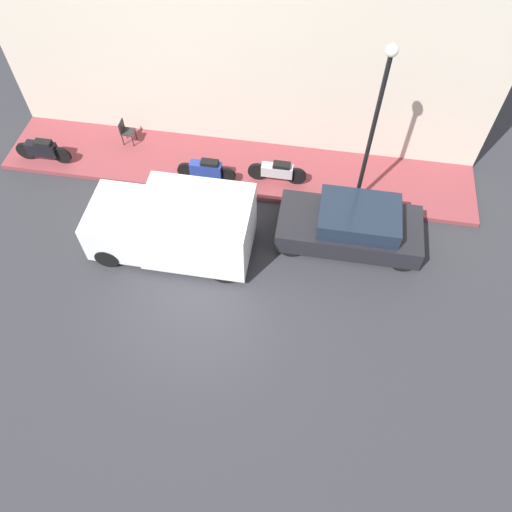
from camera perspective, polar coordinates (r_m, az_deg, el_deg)
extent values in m
plane|color=#2D2D33|center=(13.51, -6.24, -5.42)|extent=(60.00, 60.00, 0.00)
cube|color=brown|center=(16.51, -2.22, 10.08)|extent=(2.47, 15.14, 0.15)
cube|color=beige|center=(15.39, -1.64, 23.18)|extent=(0.30, 15.14, 7.23)
cube|color=black|center=(14.49, 10.55, 3.09)|extent=(1.83, 4.04, 0.65)
cube|color=#192333|center=(14.06, 11.72, 4.47)|extent=(1.61, 2.22, 0.52)
cylinder|color=black|center=(14.11, 3.97, 0.97)|extent=(0.20, 0.61, 0.61)
cylinder|color=black|center=(15.11, 4.71, 5.77)|extent=(0.20, 0.61, 0.61)
cylinder|color=black|center=(14.36, 16.44, -0.70)|extent=(0.20, 0.61, 0.61)
cylinder|color=black|center=(15.35, 16.40, 4.13)|extent=(0.20, 0.61, 0.61)
cube|color=white|center=(13.64, -6.67, 3.33)|extent=(2.04, 2.91, 1.77)
cube|color=white|center=(14.49, -15.19, 3.70)|extent=(1.94, 1.57, 1.24)
cube|color=#192333|center=(14.32, -16.36, 4.67)|extent=(1.74, 0.86, 0.50)
cylinder|color=black|center=(14.44, -16.60, -0.11)|extent=(0.22, 0.68, 0.68)
cylinder|color=black|center=(15.41, -14.47, 5.24)|extent=(0.22, 0.68, 0.68)
cylinder|color=black|center=(13.57, -3.69, -1.96)|extent=(0.22, 0.68, 0.68)
cylinder|color=black|center=(14.59, -2.29, 3.81)|extent=(0.22, 0.68, 0.68)
cube|color=black|center=(17.68, -23.28, 11.17)|extent=(0.30, 0.98, 0.45)
cube|color=black|center=(17.44, -23.20, 11.82)|extent=(0.27, 0.53, 0.12)
cylinder|color=black|center=(18.09, -24.80, 10.84)|extent=(0.10, 0.62, 0.62)
cylinder|color=black|center=(17.50, -21.33, 10.68)|extent=(0.10, 0.62, 0.62)
cube|color=navy|center=(15.72, -5.74, 9.86)|extent=(0.30, 0.99, 0.45)
cube|color=black|center=(15.49, -5.34, 10.56)|extent=(0.27, 0.54, 0.12)
cylinder|color=black|center=(15.99, -7.88, 9.61)|extent=(0.10, 0.61, 0.61)
cylinder|color=black|center=(15.73, -3.46, 9.17)|extent=(0.10, 0.61, 0.61)
cube|color=#B7B7BF|center=(15.66, 2.43, 9.74)|extent=(0.30, 0.97, 0.37)
cube|color=black|center=(15.48, 2.95, 10.33)|extent=(0.27, 0.53, 0.12)
cylinder|color=black|center=(15.82, 0.20, 9.64)|extent=(0.10, 0.62, 0.62)
cylinder|color=black|center=(15.73, 4.63, 9.10)|extent=(0.10, 0.62, 0.62)
cylinder|color=black|center=(14.00, 12.97, 12.97)|extent=(0.12, 0.12, 4.94)
sphere|color=silver|center=(12.50, 15.28, 21.72)|extent=(0.31, 0.31, 0.31)
cube|color=#262626|center=(17.51, -14.43, 13.60)|extent=(0.40, 0.40, 0.04)
cube|color=#262626|center=(17.45, -15.14, 14.13)|extent=(0.40, 0.04, 0.36)
cylinder|color=#262626|center=(17.48, -13.91, 12.64)|extent=(0.04, 0.04, 0.42)
cylinder|color=#262626|center=(17.71, -13.57, 13.38)|extent=(0.04, 0.04, 0.42)
cylinder|color=#262626|center=(17.60, -14.98, 12.70)|extent=(0.04, 0.04, 0.42)
cylinder|color=#262626|center=(17.83, -14.63, 13.44)|extent=(0.04, 0.04, 0.42)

